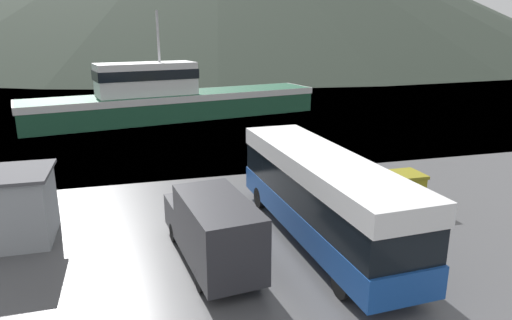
{
  "coord_description": "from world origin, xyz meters",
  "views": [
    {
      "loc": [
        -9.0,
        -4.45,
        7.52
      ],
      "look_at": [
        -3.89,
        14.1,
        2.0
      ],
      "focal_mm": 32.0,
      "sensor_mm": 36.0,
      "label": 1
    }
  ],
  "objects_px": {
    "delivery_van": "(212,228)",
    "storage_bin": "(407,188)",
    "fishing_boat": "(170,98)",
    "dock_kiosk": "(16,206)",
    "tour_bus": "(321,193)"
  },
  "relations": [
    {
      "from": "delivery_van",
      "to": "fishing_boat",
      "type": "relative_size",
      "value": 0.23
    },
    {
      "from": "delivery_van",
      "to": "storage_bin",
      "type": "bearing_deg",
      "value": 11.61
    },
    {
      "from": "tour_bus",
      "to": "delivery_van",
      "type": "distance_m",
      "value": 4.24
    },
    {
      "from": "fishing_boat",
      "to": "dock_kiosk",
      "type": "bearing_deg",
      "value": -30.9
    },
    {
      "from": "fishing_boat",
      "to": "delivery_van",
      "type": "bearing_deg",
      "value": -14.59
    },
    {
      "from": "storage_bin",
      "to": "tour_bus",
      "type": "bearing_deg",
      "value": -155.67
    },
    {
      "from": "tour_bus",
      "to": "fishing_boat",
      "type": "xyz_separation_m",
      "value": [
        -3.11,
        25.56,
        -0.03
      ]
    },
    {
      "from": "delivery_van",
      "to": "dock_kiosk",
      "type": "height_order",
      "value": "dock_kiosk"
    },
    {
      "from": "fishing_boat",
      "to": "storage_bin",
      "type": "height_order",
      "value": "fishing_boat"
    },
    {
      "from": "storage_bin",
      "to": "dock_kiosk",
      "type": "xyz_separation_m",
      "value": [
        -15.91,
        0.53,
        0.61
      ]
    },
    {
      "from": "fishing_boat",
      "to": "dock_kiosk",
      "type": "distance_m",
      "value": 23.92
    },
    {
      "from": "storage_bin",
      "to": "dock_kiosk",
      "type": "bearing_deg",
      "value": 178.08
    },
    {
      "from": "tour_bus",
      "to": "delivery_van",
      "type": "relative_size",
      "value": 1.79
    },
    {
      "from": "tour_bus",
      "to": "storage_bin",
      "type": "xyz_separation_m",
      "value": [
        5.2,
        2.35,
        -1.1
      ]
    },
    {
      "from": "fishing_boat",
      "to": "storage_bin",
      "type": "relative_size",
      "value": 17.87
    }
  ]
}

